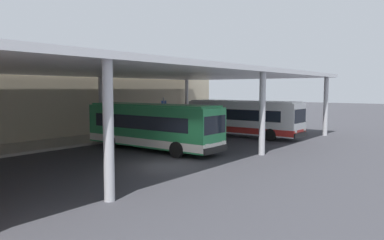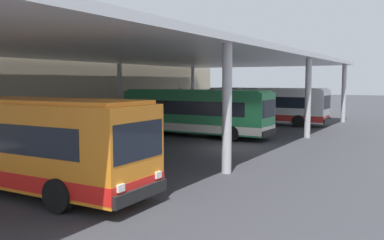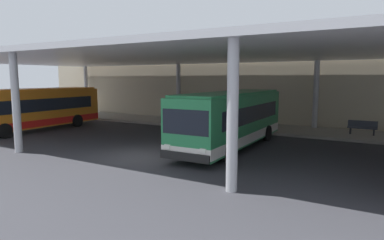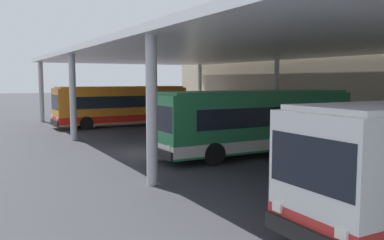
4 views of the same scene
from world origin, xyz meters
name	(u,v)px [view 2 (image 2 of 4)]	position (x,y,z in m)	size (l,w,h in m)	color
ground_plane	(234,147)	(0.00, 0.00, 0.00)	(200.00, 200.00, 0.00)	#333338
platform_kerb	(83,133)	(0.00, 11.75, 0.09)	(42.00, 4.50, 0.18)	gray
station_building_facade	(49,79)	(0.00, 15.00, 3.91)	(48.00, 1.60, 7.81)	#C1B293
canopy_shelter	(154,56)	(0.00, 5.50, 5.31)	(40.00, 17.00, 5.55)	silver
bus_nearest_bay	(17,142)	(-12.10, 2.65, 1.66)	(2.87, 10.58, 3.17)	orange
bus_second_bay	(196,112)	(3.23, 4.33, 1.66)	(2.78, 10.55, 3.17)	#28844C
bus_middle_bay	(266,105)	(13.44, 3.04, 1.66)	(2.78, 10.55, 3.17)	white
bench_waiting	(159,115)	(9.51, 11.82, 0.66)	(1.80, 0.45, 0.92)	#383D47
trash_bin	(176,113)	(12.47, 11.89, 0.68)	(0.52, 0.52, 0.98)	#236638
banner_sign	(180,100)	(11.72, 10.94, 1.98)	(0.70, 0.12, 3.20)	#B2B2B7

